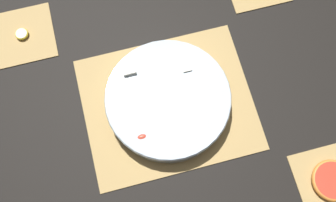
# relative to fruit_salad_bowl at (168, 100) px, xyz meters

# --- Properties ---
(ground_plane) EXTENTS (6.00, 6.00, 0.00)m
(ground_plane) POSITION_rel_fruit_salad_bowl_xyz_m (0.00, -0.00, -0.04)
(ground_plane) COLOR black
(bamboo_mat_center) EXTENTS (0.41, 0.34, 0.01)m
(bamboo_mat_center) POSITION_rel_fruit_salad_bowl_xyz_m (0.00, -0.00, -0.03)
(bamboo_mat_center) COLOR tan
(bamboo_mat_center) RESTS_ON ground_plane
(coaster_mat_near_right) EXTENTS (0.16, 0.16, 0.01)m
(coaster_mat_near_right) POSITION_rel_fruit_salad_bowl_xyz_m (0.32, -0.28, -0.03)
(coaster_mat_near_right) COLOR tan
(coaster_mat_near_right) RESTS_ON ground_plane
(coaster_mat_far_left) EXTENTS (0.16, 0.16, 0.01)m
(coaster_mat_far_left) POSITION_rel_fruit_salad_bowl_xyz_m (-0.32, 0.28, -0.03)
(coaster_mat_far_left) COLOR tan
(coaster_mat_far_left) RESTS_ON ground_plane
(fruit_salad_bowl) EXTENTS (0.30, 0.30, 0.06)m
(fruit_salad_bowl) POSITION_rel_fruit_salad_bowl_xyz_m (0.00, 0.00, 0.00)
(fruit_salad_bowl) COLOR silver
(fruit_salad_bowl) RESTS_ON bamboo_mat_center
(banana_coin_single) EXTENTS (0.03, 0.03, 0.01)m
(banana_coin_single) POSITION_rel_fruit_salad_bowl_xyz_m (-0.32, 0.28, -0.03)
(banana_coin_single) COLOR #F4EABC
(banana_coin_single) RESTS_ON coaster_mat_far_left
(grapefruit_slice) EXTENTS (0.10, 0.10, 0.01)m
(grapefruit_slice) POSITION_rel_fruit_salad_bowl_xyz_m (0.32, -0.28, -0.02)
(grapefruit_slice) COLOR red
(grapefruit_slice) RESTS_ON coaster_mat_near_right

